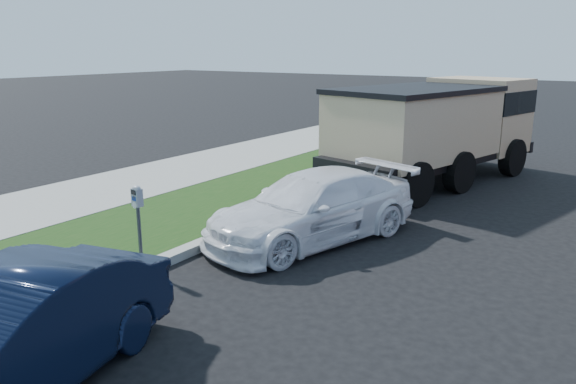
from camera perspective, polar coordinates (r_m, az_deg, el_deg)
The scene contains 6 objects.
ground at distance 8.54m, azimuth 4.17°, elevation -9.23°, with size 120.00×120.00×0.00m, color black.
streetside at distance 13.31m, azimuth -12.66°, elevation -0.51°, with size 6.12×50.00×0.15m.
parking_meter at distance 8.93m, azimuth -15.02°, elevation -1.54°, with size 0.19×0.14×1.27m.
white_wagon at distance 10.22m, azimuth 2.72°, elevation -1.49°, with size 1.74×4.28×1.24m, color white.
navy_sedan at distance 6.34m, azimuth -26.75°, elevation -13.27°, with size 1.36×3.90×1.28m, color black.
dump_truck at distance 15.35m, azimuth 15.10°, elevation 6.60°, with size 3.93×7.00×2.59m.
Camera 1 is at (3.80, -6.84, 3.42)m, focal length 35.00 mm.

